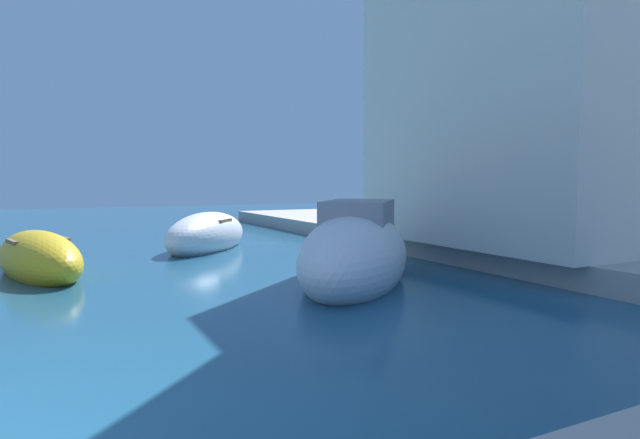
# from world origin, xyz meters

# --- Properties ---
(quay_promenade) EXTENTS (44.00, 32.00, 0.50)m
(quay_promenade) POSITION_xyz_m (4.32, -0.37, 0.25)
(quay_promenade) COLOR #ADA89E
(quay_promenade) RESTS_ON ground
(moored_boat_0) EXTENTS (4.81, 5.18, 2.02)m
(moored_boat_0) POSITION_xyz_m (6.91, 4.93, 0.56)
(moored_boat_0) COLOR white
(moored_boat_0) RESTS_ON ground
(moored_boat_1) EXTENTS (2.33, 4.36, 1.23)m
(moored_boat_1) POSITION_xyz_m (1.21, 8.68, 0.34)
(moored_boat_1) COLOR gold
(moored_boat_1) RESTS_ON ground
(moored_boat_4) EXTENTS (3.92, 4.36, 1.42)m
(moored_boat_4) POSITION_xyz_m (5.59, 11.38, 0.39)
(moored_boat_4) COLOR white
(moored_boat_4) RESTS_ON ground
(waterfront_building_main) EXTENTS (7.20, 7.49, 9.07)m
(waterfront_building_main) POSITION_xyz_m (13.00, 5.53, 5.10)
(waterfront_building_main) COLOR silver
(waterfront_building_main) RESTS_ON quay_promenade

